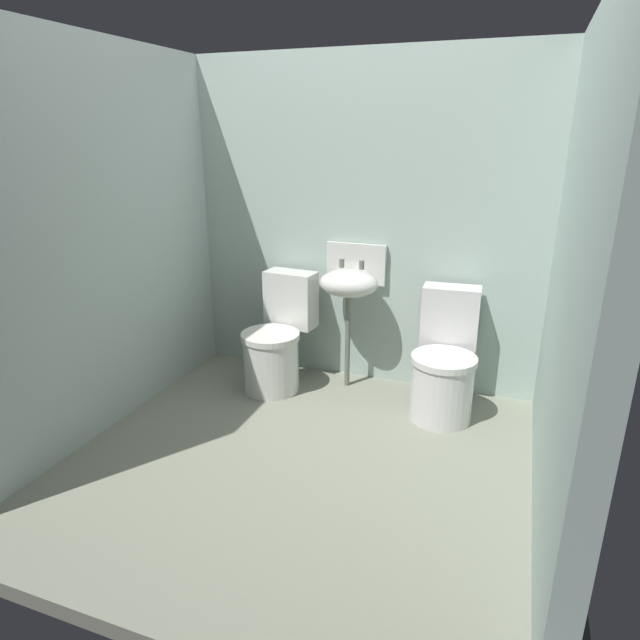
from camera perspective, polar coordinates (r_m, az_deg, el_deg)
ground_plane at (r=3.20m, az=-1.77°, el=-14.18°), size 2.83×2.60×0.08m
wall_back at (r=3.82m, az=4.65°, el=9.86°), size 2.83×0.10×2.22m
wall_left at (r=3.49m, az=-21.11°, el=7.81°), size 0.10×2.40×2.22m
wall_right at (r=2.66m, az=25.12°, el=4.06°), size 0.10×2.40×2.22m
toilet_left at (r=3.83m, az=-4.49°, el=-2.34°), size 0.44×0.62×0.78m
toilet_right at (r=3.53m, az=12.83°, el=-4.66°), size 0.42×0.61×0.78m
sink at (r=3.70m, az=3.13°, el=4.00°), size 0.42×0.35×0.99m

